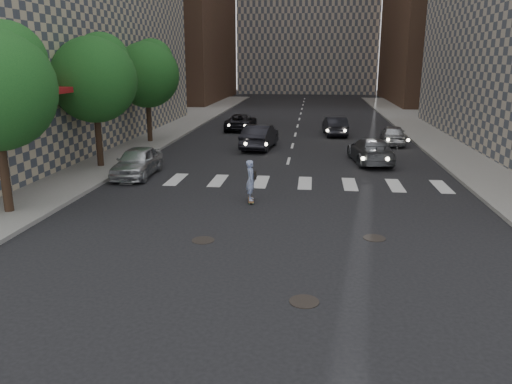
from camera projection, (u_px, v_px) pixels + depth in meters
ground at (263, 258)px, 14.07m from camera, size 160.00×160.00×0.00m
sidewalk_left at (86, 138)px, 34.84m from camera, size 13.00×80.00×0.15m
tree_b at (96, 76)px, 24.60m from camera, size 4.20×4.20×6.60m
tree_c at (148, 72)px, 32.28m from camera, size 4.20×4.20×6.60m
manhole_a at (304, 301)px, 11.54m from camera, size 0.70×0.70×0.02m
manhole_b at (203, 240)px, 15.44m from camera, size 0.70×0.70×0.02m
manhole_c at (374, 238)px, 15.63m from camera, size 0.70×0.70×0.02m
skateboarder at (251, 180)px, 19.38m from camera, size 0.46×0.87×1.68m
silver_sedan at (137, 162)px, 23.78m from camera, size 1.73×4.13×1.40m
traffic_car_a at (260, 137)px, 31.13m from camera, size 2.08×4.73×1.51m
traffic_car_b at (371, 150)px, 26.85m from camera, size 2.42×4.84×1.35m
traffic_car_c at (241, 122)px, 39.35m from camera, size 2.14×4.59×1.27m
traffic_car_d at (393, 135)px, 32.64m from camera, size 1.82×3.90×1.29m
traffic_car_e at (335, 126)px, 36.61m from camera, size 1.82×4.30×1.38m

